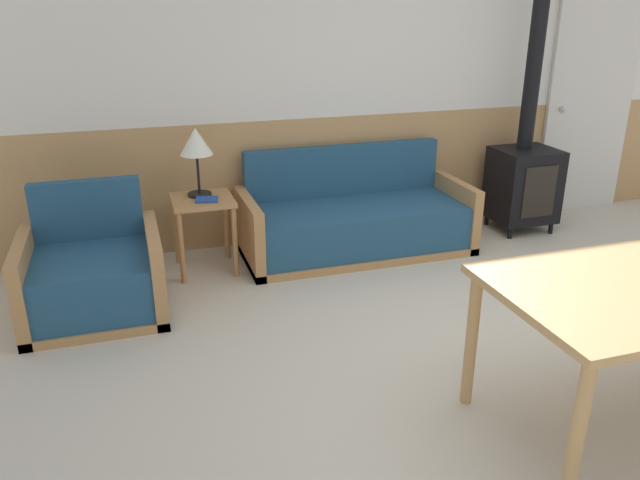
{
  "coord_description": "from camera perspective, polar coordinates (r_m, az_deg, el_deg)",
  "views": [
    {
      "loc": [
        -2.16,
        -2.32,
        1.97
      ],
      "look_at": [
        -1.04,
        1.2,
        0.53
      ],
      "focal_mm": 35.0,
      "sensor_mm": 36.0,
      "label": 1
    }
  ],
  "objects": [
    {
      "name": "ground_plane",
      "position": [
        3.73,
        21.87,
        -12.26
      ],
      "size": [
        16.0,
        16.0,
        0.0
      ],
      "primitive_type": "plane",
      "color": "beige"
    },
    {
      "name": "armchair",
      "position": [
        4.36,
        -20.02,
        -3.24
      ],
      "size": [
        0.88,
        0.81,
        0.82
      ],
      "rotation": [
        0.0,
        0.0,
        0.07
      ],
      "color": "#B27F4C",
      "rests_on": "ground_plane"
    },
    {
      "name": "book_stack",
      "position": [
        4.64,
        -10.31,
        3.66
      ],
      "size": [
        0.18,
        0.15,
        0.02
      ],
      "color": "#234799",
      "rests_on": "side_table"
    },
    {
      "name": "table_lamp",
      "position": [
        4.69,
        -11.27,
        8.57
      ],
      "size": [
        0.24,
        0.24,
        0.51
      ],
      "color": "black",
      "rests_on": "side_table"
    },
    {
      "name": "entry_door",
      "position": [
        6.53,
        23.43,
        11.47
      ],
      "size": [
        0.93,
        0.09,
        2.08
      ],
      "color": "silver",
      "rests_on": "ground_plane"
    },
    {
      "name": "couch",
      "position": [
        5.11,
        3.25,
        1.65
      ],
      "size": [
        1.85,
        0.78,
        0.82
      ],
      "color": "#B27F4C",
      "rests_on": "ground_plane"
    },
    {
      "name": "wall_back",
      "position": [
        5.43,
        6.11,
        14.68
      ],
      "size": [
        7.2,
        0.06,
        2.7
      ],
      "color": "tan",
      "rests_on": "ground_plane"
    },
    {
      "name": "side_table",
      "position": [
        4.75,
        -10.62,
        2.39
      ],
      "size": [
        0.45,
        0.45,
        0.57
      ],
      "color": "#B27F4C",
      "rests_on": "ground_plane"
    },
    {
      "name": "wood_stove",
      "position": [
        5.79,
        18.22,
        6.47
      ],
      "size": [
        0.52,
        0.48,
        2.36
      ],
      "color": "black",
      "rests_on": "ground_plane"
    }
  ]
}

